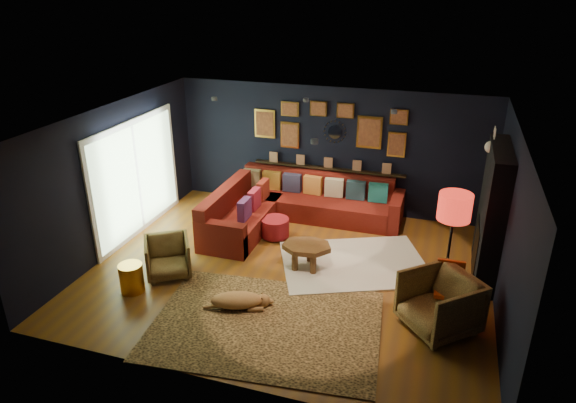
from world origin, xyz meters
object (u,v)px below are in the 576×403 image
(sectional, at_px, (287,207))
(dog, at_px, (237,298))
(armchair_left, at_px, (168,255))
(floor_lamp, at_px, (454,211))
(coffee_table, at_px, (307,249))
(gold_stool, at_px, (132,278))
(pouf, at_px, (275,227))
(armchair_right, at_px, (440,301))
(orange_chair, at_px, (449,284))

(sectional, relative_size, dog, 3.21)
(armchair_left, xyz_separation_m, floor_lamp, (4.38, 0.67, 1.12))
(floor_lamp, bearing_deg, sectional, 149.17)
(coffee_table, height_order, dog, coffee_table)
(armchair_left, bearing_deg, gold_stool, -149.25)
(pouf, bearing_deg, armchair_left, -124.35)
(coffee_table, relative_size, gold_stool, 1.98)
(pouf, distance_m, armchair_right, 3.66)
(floor_lamp, distance_m, dog, 3.42)
(armchair_left, bearing_deg, floor_lamp, -23.96)
(armchair_right, xyz_separation_m, dog, (-2.87, -0.41, -0.27))
(pouf, bearing_deg, dog, -84.91)
(armchair_left, xyz_separation_m, armchair_right, (4.33, -0.13, 0.10))
(sectional, relative_size, pouf, 6.40)
(armchair_left, xyz_separation_m, orange_chair, (4.43, 0.29, 0.13))
(sectional, height_order, armchair_right, armchair_right)
(dog, bearing_deg, sectional, 74.40)
(floor_lamp, bearing_deg, orange_chair, -81.68)
(sectional, height_order, armchair_left, sectional)
(pouf, relative_size, dog, 0.50)
(pouf, distance_m, gold_stool, 2.88)
(armchair_right, bearing_deg, armchair_left, -133.90)
(pouf, xyz_separation_m, orange_chair, (3.19, -1.53, 0.28))
(pouf, bearing_deg, armchair_right, -32.37)
(orange_chair, relative_size, floor_lamp, 0.48)
(coffee_table, xyz_separation_m, floor_lamp, (2.25, -0.21, 1.10))
(floor_lamp, bearing_deg, pouf, 159.89)
(pouf, height_order, gold_stool, gold_stool)
(sectional, bearing_deg, pouf, -91.42)
(pouf, bearing_deg, sectional, 88.58)
(armchair_right, height_order, orange_chair, armchair_right)
(armchair_left, xyz_separation_m, gold_stool, (-0.30, -0.61, -0.13))
(orange_chair, bearing_deg, armchair_right, -104.95)
(pouf, bearing_deg, orange_chair, -25.60)
(armchair_left, bearing_deg, dog, -53.15)
(orange_chair, bearing_deg, coffee_table, 164.58)
(coffee_table, relative_size, armchair_right, 1.01)
(gold_stool, bearing_deg, floor_lamp, 15.31)
(dog, bearing_deg, gold_stool, 162.97)
(armchair_left, bearing_deg, sectional, 30.81)
(armchair_left, relative_size, floor_lamp, 0.41)
(sectional, relative_size, gold_stool, 7.29)
(sectional, distance_m, armchair_right, 4.06)
(armchair_left, relative_size, armchair_right, 0.79)
(armchair_right, xyz_separation_m, gold_stool, (-4.63, -0.47, -0.23))
(gold_stool, relative_size, floor_lamp, 0.27)
(sectional, relative_size, floor_lamp, 1.95)
(pouf, distance_m, orange_chair, 3.55)
(sectional, xyz_separation_m, armchair_left, (-1.26, -2.53, 0.04))
(orange_chair, height_order, floor_lamp, floor_lamp)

